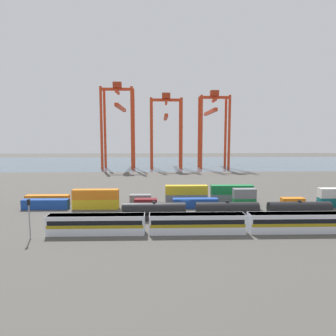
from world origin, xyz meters
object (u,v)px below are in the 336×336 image
Objects in this scene: shipping_container_1 at (96,204)px; gantry_crane_west at (119,117)px; gantry_crane_central at (166,123)px; freight_tank_row at (299,210)px; shipping_container_0 at (46,204)px; gantry_crane_east at (213,121)px; shipping_container_3 at (146,203)px; shipping_container_12 at (140,199)px; signal_mast at (29,213)px; passenger_train at (197,222)px; shipping_container_4 at (195,203)px.

shipping_container_1 is 0.24× the size of gantry_crane_west.
freight_tank_row is at bearing -75.69° from gantry_crane_central.
shipping_container_1 is at bearing 0.00° from shipping_container_0.
shipping_container_1 is 116.97m from gantry_crane_east.
shipping_container_3 is at bearing -109.43° from gantry_crane_east.
shipping_container_0 is 26.62m from shipping_container_3.
gantry_crane_west is (-18.98, 96.75, 29.46)m from shipping_container_12.
signal_mast reaches higher than shipping_container_0.
shipping_container_12 is 107.44m from gantry_crane_east.
shipping_container_3 is at bearing -78.54° from gantry_crane_west.
passenger_train is 9.77× the size of shipping_container_12.
passenger_train is 20.81m from shipping_container_4.
gantry_crane_east is (22.84, 102.49, 27.05)m from shipping_container_4.
gantry_crane_central reaches higher than shipping_container_12.
passenger_train reaches higher than shipping_container_3.
freight_tank_row is 64.13m from shipping_container_0.
gantry_crane_central is at bearing 85.70° from shipping_container_3.
gantry_crane_central is (-28.88, 113.25, 24.90)m from freight_tank_row.
passenger_train is 130.36m from gantry_crane_west.
gantry_crane_west is (-57.34, 113.28, 28.71)m from freight_tank_row.
freight_tank_row is at bearing 21.14° from passenger_train.
gantry_crane_east is (37.94, 96.81, 27.05)m from shipping_container_12.
freight_tank_row is 58.69m from signal_mast.
shipping_container_3 is (-36.58, 10.86, -0.75)m from freight_tank_row.
freight_tank_row is at bearing -12.28° from shipping_container_1.
shipping_container_0 is 0.26× the size of gantry_crane_east.
freight_tank_row reaches higher than shipping_container_1.
signal_mast is 130.74m from gantry_crane_central.
shipping_container_0 is 106.74m from gantry_crane_west.
signal_mast reaches higher than passenger_train.
signal_mast is 0.17× the size of gantry_crane_central.
shipping_container_12 is at bearing 116.19° from passenger_train.
gantry_crane_west is at bearing 86.72° from shipping_container_0.
passenger_train is at bearing -61.59° from shipping_container_3.
shipping_container_12 is at bearing 26.22° from shipping_container_1.
shipping_container_1 is at bearing -85.84° from gantry_crane_west.
gantry_crane_west is at bearing 101.46° from shipping_container_3.
passenger_train is at bearing -95.87° from shipping_container_4.
signal_mast is 128.35m from gantry_crane_west.
shipping_container_4 is 0.26× the size of gantry_crane_east.
shipping_container_1 is 2.00× the size of shipping_container_3.
gantry_crane_east is at bearing 68.60° from shipping_container_12.
gantry_crane_west is (5.87, 102.42, 29.46)m from shipping_container_0.
shipping_container_3 is at bearing 163.47° from freight_tank_row.
gantry_crane_west is (-20.76, 102.42, 29.46)m from shipping_container_3.
passenger_train is at bearing -63.81° from shipping_container_12.
gantry_crane_east is (-0.43, 113.35, 26.30)m from freight_tank_row.
shipping_container_12 is at bearing -78.90° from gantry_crane_west.
signal_mast is 31.39m from shipping_container_3.
gantry_crane_central reaches higher than freight_tank_row.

